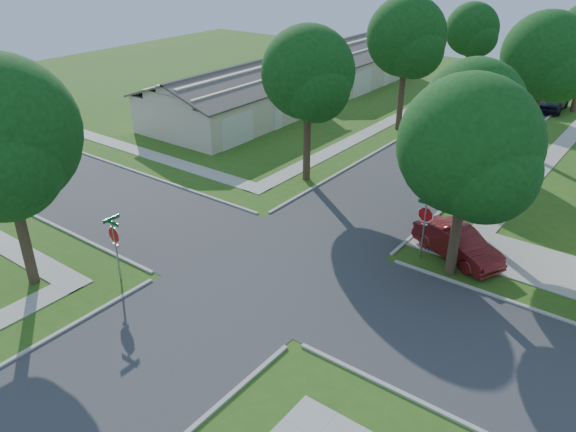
% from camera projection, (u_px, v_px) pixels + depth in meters
% --- Properties ---
extents(ground, '(100.00, 100.00, 0.00)m').
position_uv_depth(ground, '(276.00, 268.00, 24.72)').
color(ground, '#2D5C19').
rests_on(ground, ground).
extents(road_ns, '(7.00, 100.00, 0.02)m').
position_uv_depth(road_ns, '(276.00, 268.00, 24.72)').
color(road_ns, '#333335').
rests_on(road_ns, ground).
extents(sidewalk_ne, '(1.20, 40.00, 0.04)m').
position_uv_depth(sidewalk_ne, '(567.00, 140.00, 40.03)').
color(sidewalk_ne, '#9E9B91').
rests_on(sidewalk_ne, ground).
extents(sidewalk_nw, '(1.20, 40.00, 0.04)m').
position_uv_depth(sidewalk_nw, '(410.00, 111.00, 46.56)').
color(sidewalk_nw, '#9E9B91').
rests_on(sidewalk_nw, ground).
extents(driveway, '(8.80, 3.60, 0.05)m').
position_uv_depth(driveway, '(508.00, 256.00, 25.55)').
color(driveway, '#9E9B91').
rests_on(driveway, ground).
extents(stop_sign_sw, '(1.05, 0.80, 2.98)m').
position_uv_depth(stop_sign_sw, '(114.00, 238.00, 22.97)').
color(stop_sign_sw, gray).
rests_on(stop_sign_sw, ground).
extents(stop_sign_ne, '(1.05, 0.80, 2.98)m').
position_uv_depth(stop_sign_ne, '(425.00, 217.00, 24.65)').
color(stop_sign_ne, gray).
rests_on(stop_sign_ne, ground).
extents(tree_e_near, '(4.97, 4.80, 8.28)m').
position_uv_depth(tree_e_near, '(474.00, 115.00, 26.08)').
color(tree_e_near, '#38281C').
rests_on(tree_e_near, ground).
extents(tree_e_mid, '(5.59, 5.40, 9.21)m').
position_uv_depth(tree_e_mid, '(547.00, 60.00, 34.37)').
color(tree_e_mid, '#38281C').
rests_on(tree_e_mid, ground).
extents(tree_w_near, '(5.38, 5.20, 8.97)m').
position_uv_depth(tree_w_near, '(309.00, 77.00, 30.90)').
color(tree_w_near, '#38281C').
rests_on(tree_w_near, ground).
extents(tree_w_mid, '(5.80, 5.60, 9.56)m').
position_uv_depth(tree_w_mid, '(407.00, 40.00, 39.30)').
color(tree_w_mid, '#38281C').
rests_on(tree_w_mid, ground).
extents(tree_w_far, '(4.76, 4.60, 8.04)m').
position_uv_depth(tree_w_far, '(472.00, 32.00, 49.04)').
color(tree_w_far, '#38281C').
rests_on(tree_w_far, ground).
extents(tree_sw_corner, '(6.21, 6.00, 9.55)m').
position_uv_depth(tree_sw_corner, '(2.00, 141.00, 20.89)').
color(tree_sw_corner, '#38281C').
rests_on(tree_sw_corner, ground).
extents(tree_ne_corner, '(5.80, 5.60, 8.66)m').
position_uv_depth(tree_ne_corner, '(470.00, 152.00, 21.81)').
color(tree_ne_corner, '#38281C').
rests_on(tree_ne_corner, ground).
extents(house_nw_near, '(8.42, 13.60, 4.23)m').
position_uv_depth(house_nw_near, '(232.00, 102.00, 43.33)').
color(house_nw_near, beige).
rests_on(house_nw_near, ground).
extents(house_nw_far, '(8.42, 13.60, 4.23)m').
position_uv_depth(house_nw_far, '(347.00, 66.00, 55.47)').
color(house_nw_far, beige).
rests_on(house_nw_far, ground).
extents(car_driveway, '(4.67, 3.18, 1.46)m').
position_uv_depth(car_driveway, '(458.00, 243.00, 25.20)').
color(car_driveway, maroon).
rests_on(car_driveway, ground).
extents(car_curb_east, '(2.01, 4.73, 1.60)m').
position_uv_depth(car_curb_east, '(554.00, 101.00, 46.52)').
color(car_curb_east, black).
rests_on(car_curb_east, ground).
extents(car_curb_west, '(1.89, 4.11, 1.16)m').
position_uv_depth(car_curb_west, '(500.00, 79.00, 54.33)').
color(car_curb_west, black).
rests_on(car_curb_west, ground).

